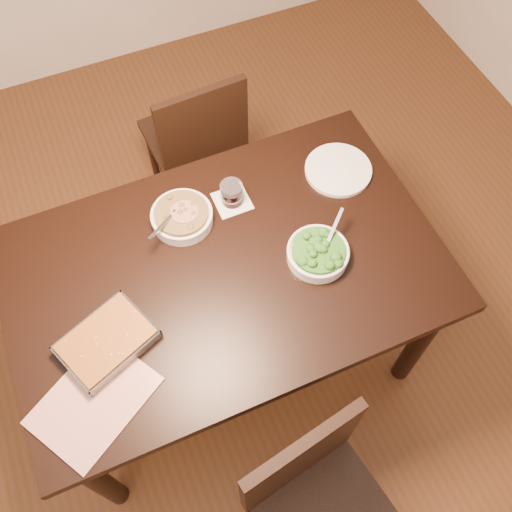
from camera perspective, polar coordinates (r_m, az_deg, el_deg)
ground at (r=2.52m, az=-2.34°, el=-9.44°), size 4.00×4.00×0.00m
room at (r=1.10m, az=-5.79°, el=23.97°), size 4.04×4.04×2.72m
table at (r=1.92m, az=-3.03°, el=-2.53°), size 1.40×0.90×0.75m
magazine_a at (r=1.73m, az=-15.90°, el=-13.73°), size 0.41×0.38×0.01m
coaster at (r=1.98m, az=-2.40°, el=5.51°), size 0.12×0.12×0.00m
stew_bowl at (r=1.92m, az=-7.42°, el=3.98°), size 0.21×0.21×0.08m
broccoli_bowl at (r=1.84m, az=6.21°, el=0.32°), size 0.20×0.20×0.08m
baking_dish at (r=1.76m, az=-14.68°, el=-8.31°), size 0.32×0.28×0.05m
wine_tumbler at (r=1.94m, az=-2.45°, el=6.30°), size 0.08×0.08×0.09m
dinner_plate at (r=2.07m, az=8.22°, el=8.51°), size 0.24×0.24×0.02m
chair_near at (r=1.91m, az=6.02°, el=-22.94°), size 0.46×0.46×0.84m
chair_far at (r=2.55m, az=-5.90°, el=11.55°), size 0.41×0.41×0.82m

